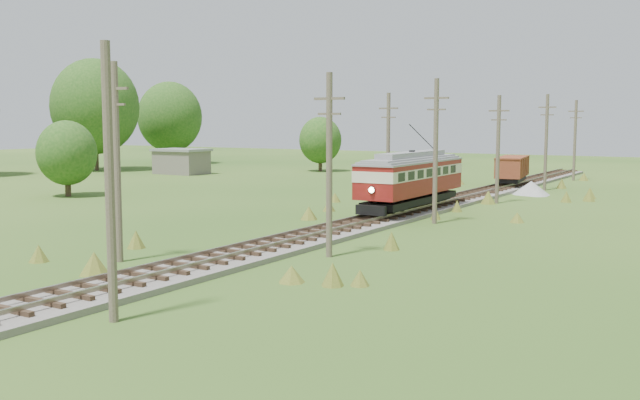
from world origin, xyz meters
The scene contains 17 objects.
railbed_main centered at (0.00, 34.00, 0.19)m, with size 3.60×96.00×0.57m.
streetcar centered at (0.00, 34.56, 2.63)m, with size 3.04×12.41×5.65m.
gondola centered at (0.00, 58.06, 1.89)m, with size 3.55×7.68×2.46m.
gravel_pile centered at (3.56, 52.08, 0.56)m, with size 3.30×3.50×1.20m.
utility_pole_r_1 centered at (3.10, 5.00, 4.40)m, with size 0.30×0.30×8.80m.
utility_pole_r_2 centered at (3.30, 18.00, 4.42)m, with size 1.60×0.30×8.60m.
utility_pole_r_3 centered at (3.20, 31.00, 4.63)m, with size 1.60×0.30×9.00m.
utility_pole_r_4 centered at (3.00, 44.00, 4.32)m, with size 1.60×0.30×8.40m.
utility_pole_r_5 centered at (3.40, 57.00, 4.58)m, with size 1.60×0.30×8.90m.
utility_pole_r_6 centered at (3.20, 70.00, 4.47)m, with size 1.60×0.30×8.70m.
utility_pole_l_a centered at (-4.20, 12.00, 4.63)m, with size 1.60×0.30×9.00m.
utility_pole_l_b centered at (-4.50, 40.00, 4.42)m, with size 1.60×0.30×8.60m.
tree_left_4 centered at (-54.00, 54.00, 8.37)m, with size 11.34×11.34×14.61m.
tree_left_5 centered at (-56.00, 70.00, 7.12)m, with size 9.66×9.66×12.44m.
tree_mid_a centered at (-28.00, 68.00, 4.02)m, with size 5.46×5.46×7.03m.
tree_mid_c centered at (-30.00, 30.00, 3.71)m, with size 5.04×5.04×6.49m.
shed centered at (-40.00, 55.00, 1.57)m, with size 6.40×4.40×3.10m.
Camera 1 is at (20.29, -10.37, 6.31)m, focal length 40.00 mm.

